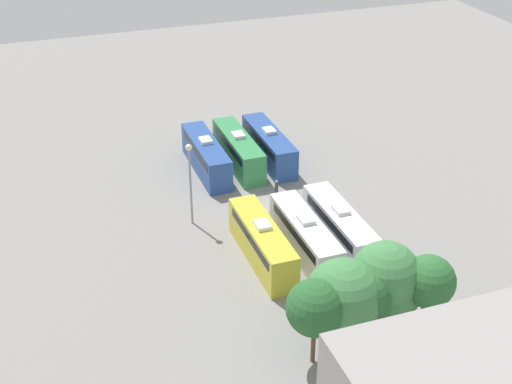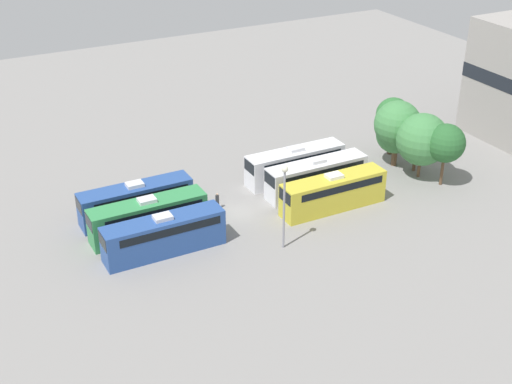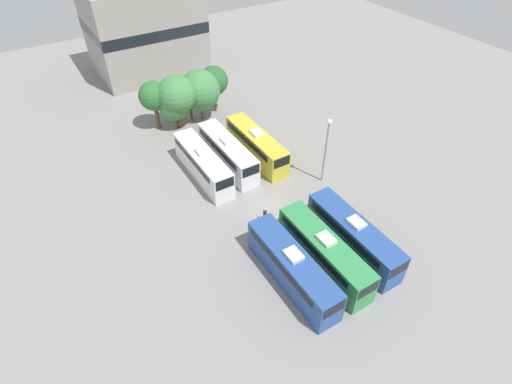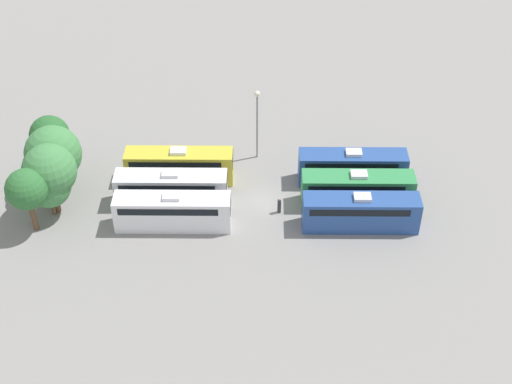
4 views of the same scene
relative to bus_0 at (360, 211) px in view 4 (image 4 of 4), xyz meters
name	(u,v)px [view 4 (image 4 of 4)]	position (x,y,z in m)	size (l,w,h in m)	color
ground_plane	(264,202)	(3.60, 9.05, -1.87)	(124.97, 124.97, 0.00)	gray
bus_0	(360,211)	(0.00, 0.00, 0.00)	(2.50, 10.97, 3.75)	#284C93
bus_1	(357,188)	(3.49, -0.05, 0.00)	(2.50, 10.97, 3.75)	#338C4C
bus_2	(352,166)	(7.12, 0.09, 0.00)	(2.50, 10.97, 3.75)	#284C93
bus_3	(172,211)	(-0.04, 17.71, 0.00)	(2.50, 10.97, 3.75)	white
bus_4	(171,188)	(3.45, 18.18, 0.00)	(2.50, 10.97, 3.75)	silver
bus_5	(179,165)	(7.25, 17.75, 0.00)	(2.50, 10.97, 3.75)	gold
worker_person	(279,206)	(2.03, 7.58, -1.06)	(0.36, 0.36, 1.74)	#333338
light_pole	(257,114)	(11.32, 9.80, 3.62)	(0.60, 0.60, 8.14)	gray
tree_0	(27,190)	(-0.63, 30.71, 2.89)	(3.91, 3.91, 6.76)	brown
tree_1	(48,186)	(1.55, 29.49, 1.62)	(4.27, 4.27, 5.63)	brown
tree_2	(49,171)	(2.06, 29.24, 3.04)	(5.15, 5.15, 7.50)	brown
tree_3	(44,161)	(4.18, 30.34, 2.62)	(3.74, 3.74, 6.38)	brown
tree_4	(53,153)	(5.61, 29.81, 2.49)	(5.59, 5.59, 7.16)	brown
tree_5	(50,135)	(8.18, 30.69, 2.88)	(4.07, 4.07, 6.79)	brown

